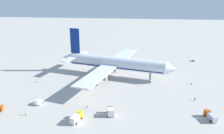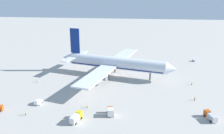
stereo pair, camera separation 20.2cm
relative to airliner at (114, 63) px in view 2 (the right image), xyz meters
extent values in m
plane|color=#ADA8A0|center=(1.22, -0.37, -7.50)|extent=(600.00, 600.00, 0.00)
cylinder|color=silver|center=(1.22, -0.37, 0.20)|extent=(56.11, 20.29, 6.85)
cone|color=silver|center=(31.10, -7.87, 0.20)|extent=(6.95, 7.84, 6.71)
cone|color=silver|center=(-29.32, 7.29, 0.20)|extent=(8.22, 7.98, 6.51)
cube|color=navy|center=(-24.06, 5.97, 10.97)|extent=(5.94, 1.94, 14.70)
cube|color=silver|center=(-22.86, 12.81, 1.57)|extent=(7.14, 12.52, 0.36)
cube|color=silver|center=(-26.23, -0.63, 1.57)|extent=(7.14, 12.52, 0.36)
cube|color=silver|center=(3.54, 20.42, -0.83)|extent=(17.15, 35.76, 0.70)
cylinder|color=slate|center=(3.25, 15.14, -3.10)|extent=(6.54, 5.13, 3.84)
cube|color=silver|center=(-6.54, -19.80, -0.83)|extent=(17.15, 35.76, 0.70)
cylinder|color=slate|center=(-4.31, -15.00, -3.08)|extent=(5.55, 4.84, 3.79)
cylinder|color=black|center=(20.28, -5.15, -5.36)|extent=(0.70, 0.70, 4.27)
cylinder|color=black|center=(-0.18, 5.57, -5.36)|extent=(0.70, 0.70, 4.27)
cylinder|color=black|center=(-2.82, -4.95, -5.36)|extent=(0.70, 0.70, 4.27)
cube|color=navy|center=(1.22, -0.37, -1.69)|extent=(53.85, 19.42, 0.50)
cube|color=#BF4C14|center=(41.04, -42.36, -5.96)|extent=(2.52, 2.48, 2.18)
cube|color=#B2B2B7|center=(42.13, -45.70, -6.04)|extent=(3.17, 4.46, 2.02)
cube|color=black|center=(40.82, -41.71, -5.41)|extent=(1.63, 0.60, 0.96)
cylinder|color=black|center=(40.14, -42.86, -7.05)|extent=(0.56, 0.95, 0.90)
cylinder|color=black|center=(42.05, -42.23, -7.05)|extent=(0.56, 0.95, 0.90)
cylinder|color=black|center=(41.44, -46.81, -7.05)|extent=(0.56, 0.95, 0.90)
cylinder|color=black|center=(43.35, -46.19, -7.05)|extent=(0.56, 0.95, 0.90)
cube|color=#BF4C14|center=(3.48, -44.07, -5.98)|extent=(2.50, 1.83, 2.13)
cube|color=silver|center=(3.94, -46.65, -5.72)|extent=(2.77, 3.36, 2.65)
cube|color=black|center=(3.39, -43.57, -5.45)|extent=(1.91, 0.41, 0.94)
cylinder|color=black|center=(2.38, -44.41, -7.05)|extent=(0.45, 0.94, 0.90)
cylinder|color=black|center=(4.63, -44.02, -7.05)|extent=(0.45, 0.94, 0.90)
cylinder|color=black|center=(2.92, -47.47, -7.05)|extent=(0.45, 0.94, 0.90)
cylinder|color=black|center=(5.17, -47.07, -7.05)|extent=(0.45, 0.94, 0.90)
cube|color=#BF4C14|center=(-40.68, -48.03, -6.13)|extent=(2.37, 2.53, 1.84)
cube|color=black|center=(-40.01, -47.89, -5.67)|extent=(0.47, 1.79, 0.81)
cylinder|color=black|center=(-41.10, -47.02, -7.05)|extent=(0.94, 0.49, 0.90)
cube|color=yellow|center=(-7.64, -49.59, -5.85)|extent=(2.49, 2.48, 2.39)
cube|color=silver|center=(-8.53, -53.15, -5.87)|extent=(3.01, 4.58, 2.36)
cube|color=black|center=(-7.47, -48.90, -5.25)|extent=(1.69, 0.50, 1.05)
cylinder|color=black|center=(-8.69, -49.54, -7.05)|extent=(0.51, 0.95, 0.90)
cylinder|color=black|center=(-6.70, -50.04, -7.05)|extent=(0.51, 0.95, 0.90)
cylinder|color=black|center=(-9.74, -53.75, -7.05)|extent=(0.51, 0.95, 0.90)
cylinder|color=black|center=(-7.75, -54.25, -7.05)|extent=(0.51, 0.95, 0.90)
cube|color=white|center=(-28.18, -40.22, -6.63)|extent=(2.33, 4.26, 1.10)
cube|color=white|center=(-28.21, -40.42, -5.80)|extent=(1.97, 2.79, 0.55)
cylinder|color=black|center=(-28.93, -38.77, -7.18)|extent=(0.30, 0.66, 0.64)
cylinder|color=black|center=(-27.10, -39.00, -7.18)|extent=(0.30, 0.66, 0.64)
cylinder|color=black|center=(-29.26, -41.44, -7.18)|extent=(0.30, 0.66, 0.64)
cylinder|color=black|center=(-27.43, -41.66, -7.18)|extent=(0.30, 0.66, 0.64)
cube|color=#26598C|center=(51.44, 35.46, -7.22)|extent=(1.73, 2.92, 0.15)
cylinder|color=#333338|center=(51.23, 37.13, -7.22)|extent=(0.15, 0.61, 0.08)
cube|color=silver|center=(51.44, 35.46, -6.63)|extent=(1.54, 2.46, 1.04)
cylinder|color=black|center=(50.61, 36.42, -7.30)|extent=(0.17, 0.41, 0.40)
cylinder|color=black|center=(52.00, 36.59, -7.30)|extent=(0.17, 0.41, 0.40)
cylinder|color=black|center=(50.87, 34.33, -7.30)|extent=(0.17, 0.41, 0.40)
cylinder|color=black|center=(52.26, 34.50, -7.30)|extent=(0.17, 0.41, 0.40)
cylinder|color=#3F3F47|center=(-29.03, -50.04, -7.07)|extent=(0.37, 0.37, 0.85)
cylinder|color=#B2F219|center=(-29.03, -50.04, -6.33)|extent=(0.47, 0.47, 0.64)
sphere|color=#8C6647|center=(-29.03, -50.04, -5.89)|extent=(0.23, 0.23, 0.23)
cylinder|color=black|center=(39.38, -28.20, -7.10)|extent=(0.44, 0.44, 0.80)
cylinder|color=orange|center=(39.38, -28.20, -6.40)|extent=(0.55, 0.55, 0.60)
sphere|color=tan|center=(39.38, -28.20, -6.00)|extent=(0.22, 0.22, 0.22)
cylinder|color=black|center=(41.74, -9.36, -7.10)|extent=(0.45, 0.45, 0.80)
cylinder|color=#B2F219|center=(41.74, -9.36, -6.40)|extent=(0.56, 0.56, 0.60)
sphere|color=#8C6647|center=(41.74, -9.36, -5.99)|extent=(0.22, 0.22, 0.22)
cylinder|color=#3F3F47|center=(-39.58, -16.04, -7.09)|extent=(0.33, 0.33, 0.82)
cylinder|color=#B2F219|center=(-39.58, -16.04, -6.36)|extent=(0.41, 0.41, 0.62)
sphere|color=#8C6647|center=(-39.58, -16.04, -5.94)|extent=(0.22, 0.22, 0.22)
cylinder|color=#3F3F47|center=(-6.53, -41.21, -7.09)|extent=(0.36, 0.36, 0.82)
cylinder|color=yellow|center=(-6.53, -41.21, -6.36)|extent=(0.45, 0.45, 0.62)
sphere|color=#8C6647|center=(-6.53, -41.21, -5.94)|extent=(0.22, 0.22, 0.22)
cone|color=orange|center=(0.28, 42.01, -7.22)|extent=(0.36, 0.36, 0.55)
cone|color=orange|center=(-15.32, -39.29, -7.22)|extent=(0.36, 0.36, 0.55)
camera|label=1|loc=(14.46, -127.51, 38.70)|focal=37.85mm
camera|label=2|loc=(14.66, -127.48, 38.70)|focal=37.85mm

